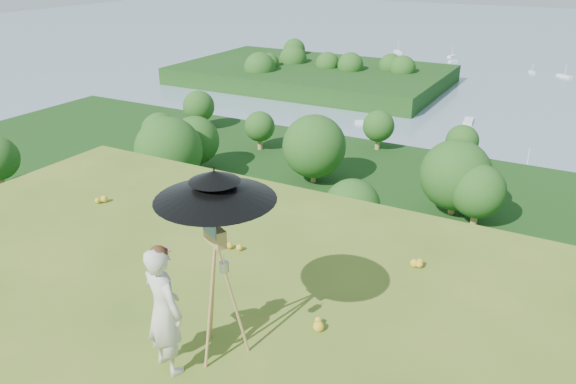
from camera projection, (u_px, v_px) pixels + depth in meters
The scene contains 9 objects.
shoreline_tier at pixel (532, 260), 79.19m from camera, with size 170.00×28.00×8.00m, color #676052.
peninsula at pixel (312, 67), 173.94m from camera, with size 90.00×60.00×12.00m, color #11350E, non-canonical shape.
slope_trees at pixel (508, 254), 38.69m from camera, with size 110.00×50.00×6.00m, color #1C5318, non-canonical shape.
harbor_town at pixel (540, 219), 76.61m from camera, with size 110.00×22.00×5.00m, color beige, non-canonical shape.
moored_boats at pixel (526, 101), 152.95m from camera, with size 140.00×140.00×0.70m, color white, non-canonical shape.
painter at pixel (164, 310), 5.95m from camera, with size 0.55×0.36×1.51m, color beige.
field_easel at pixel (218, 287), 6.15m from camera, with size 0.67×0.67×1.76m, color #A87C46, non-canonical shape.
sun_umbrella at pixel (216, 204), 5.77m from camera, with size 1.27×1.27×0.84m, color black, non-canonical shape.
painter_cap at pixel (157, 251), 5.67m from camera, with size 0.20×0.24×0.10m, color #BE6B68, non-canonical shape.
Camera 1 is at (2.98, -1.97, 4.27)m, focal length 35.00 mm.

